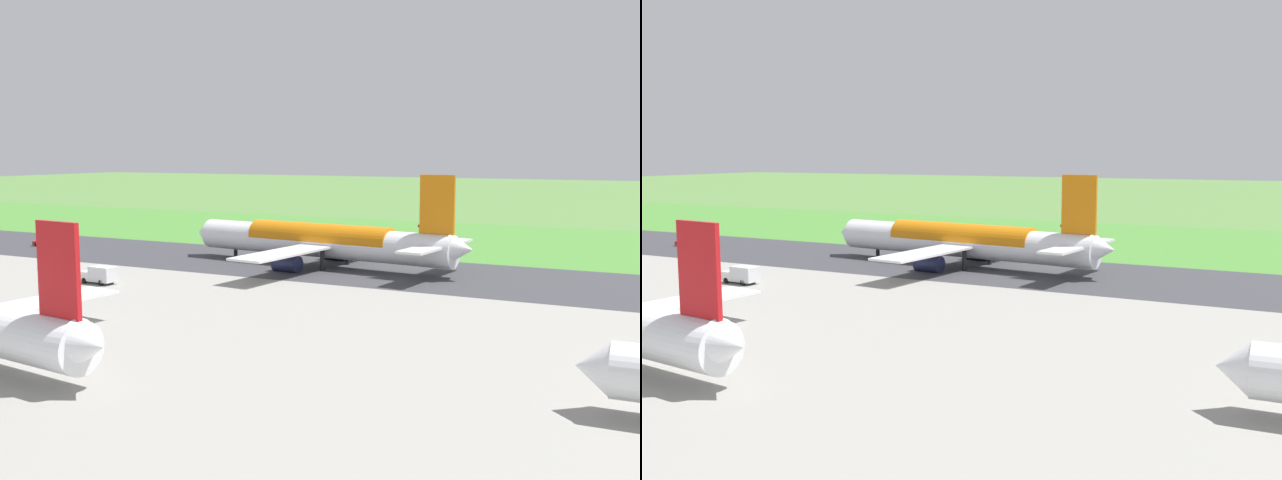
% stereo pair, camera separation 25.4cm
% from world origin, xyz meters
% --- Properties ---
extents(ground_plane, '(800.00, 800.00, 0.00)m').
position_xyz_m(ground_plane, '(0.00, 0.00, 0.00)').
color(ground_plane, '#547F3D').
extents(runway_asphalt, '(600.00, 29.57, 0.06)m').
position_xyz_m(runway_asphalt, '(0.00, 0.00, 0.03)').
color(runway_asphalt, '#38383D').
rests_on(runway_asphalt, ground).
extents(apron_concrete, '(440.00, 110.00, 0.05)m').
position_xyz_m(apron_concrete, '(0.00, 56.32, 0.03)').
color(apron_concrete, gray).
rests_on(apron_concrete, ground).
extents(grass_verge_foreground, '(600.00, 80.00, 0.04)m').
position_xyz_m(grass_verge_foreground, '(0.00, -42.85, 0.02)').
color(grass_verge_foreground, '#478534').
rests_on(grass_verge_foreground, ground).
extents(airliner_main, '(54.14, 44.39, 15.88)m').
position_xyz_m(airliner_main, '(-8.65, 0.04, 4.35)').
color(airliner_main, white).
rests_on(airliner_main, ground).
extents(service_truck_baggage, '(5.92, 2.61, 2.65)m').
position_xyz_m(service_truck_baggage, '(13.24, 29.10, 1.40)').
color(service_truck_baggage, silver).
rests_on(service_truck_baggage, ground).
extents(service_car_followme, '(4.49, 3.85, 1.62)m').
position_xyz_m(service_car_followme, '(54.29, 1.49, 0.84)').
color(service_car_followme, '#B21914').
rests_on(service_car_followme, ground).
extents(no_stopping_sign, '(0.60, 0.10, 2.87)m').
position_xyz_m(no_stopping_sign, '(-9.42, -47.43, 1.69)').
color(no_stopping_sign, slate).
rests_on(no_stopping_sign, ground).
extents(traffic_cone_orange, '(0.40, 0.40, 0.55)m').
position_xyz_m(traffic_cone_orange, '(-4.02, -44.26, 0.28)').
color(traffic_cone_orange, orange).
rests_on(traffic_cone_orange, ground).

